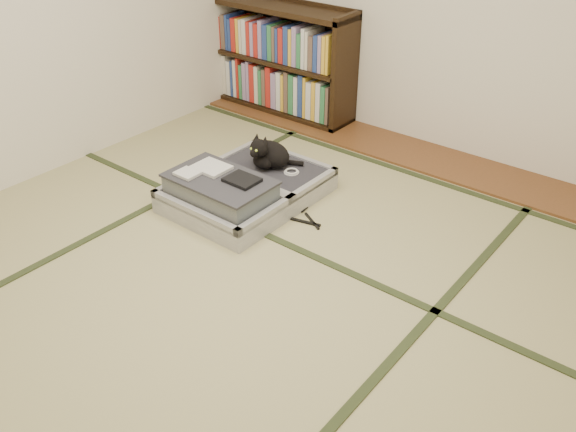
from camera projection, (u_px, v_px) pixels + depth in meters
The scene contains 9 objects.
floor at pixel (243, 276), 3.46m from camera, with size 4.50×4.50×0.00m, color tan.
wood_strip at pixel (414, 153), 4.78m from camera, with size 4.00×0.50×0.02m, color brown.
room_shell at pixel (230, 12), 2.69m from camera, with size 4.50×4.50×4.50m.
tatami_borders at pixel (296, 237), 3.79m from camera, with size 4.00×4.50×0.01m.
bookcase at pixel (275, 60), 5.37m from camera, with size 1.52×0.35×0.98m.
suitcase at pixel (243, 189), 4.10m from camera, with size 0.77×1.03×0.30m.
cat at pixel (268, 154), 4.22m from camera, with size 0.34×0.35×0.28m.
cable_coil at pixel (291, 172), 4.20m from camera, with size 0.11×0.11×0.03m.
hanger at pixel (294, 217), 3.99m from camera, with size 0.42×0.24×0.01m.
Camera 1 is at (1.92, -2.00, 2.11)m, focal length 38.00 mm.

